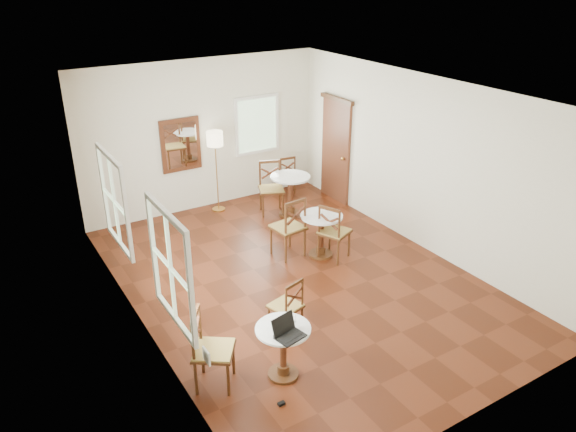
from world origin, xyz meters
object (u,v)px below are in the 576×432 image
at_px(cafe_table_near, 283,346).
at_px(chair_back_b, 271,188).
at_px(chair_back_a, 285,175).
at_px(laptop, 287,331).
at_px(navy_mug, 280,323).
at_px(chair_near_a, 287,306).
at_px(floor_lamp, 215,144).
at_px(chair_near_b, 211,350).
at_px(chair_mid_a, 289,227).
at_px(cafe_table_mid, 321,231).
at_px(power_adapter, 281,404).
at_px(mouse, 277,335).
at_px(cafe_table_back, 290,191).
at_px(water_glass, 294,318).
at_px(chair_mid_b, 333,232).

relative_size(cafe_table_near, chair_back_b, 0.67).
relative_size(cafe_table_near, chair_back_a, 0.81).
relative_size(laptop, navy_mug, 3.10).
distance_m(chair_near_a, floor_lamp, 4.46).
bearing_deg(chair_near_a, laptop, 43.39).
distance_m(chair_near_b, chair_mid_a, 3.34).
relative_size(cafe_table_mid, navy_mug, 6.25).
relative_size(laptop, power_adapter, 4.41).
bearing_deg(chair_mid_a, chair_back_b, -117.34).
bearing_deg(chair_mid_a, chair_near_b, 35.82).
height_order(cafe_table_mid, chair_mid_a, chair_mid_a).
height_order(floor_lamp, mouse, floor_lamp).
xyz_separation_m(chair_near_a, navy_mug, (-0.51, -0.68, 0.33)).
height_order(cafe_table_back, water_glass, cafe_table_back).
bearing_deg(cafe_table_mid, water_glass, -131.22).
relative_size(chair_back_a, water_glass, 9.39).
bearing_deg(cafe_table_near, laptop, -102.40).
height_order(floor_lamp, power_adapter, floor_lamp).
bearing_deg(chair_back_b, chair_back_a, 65.02).
bearing_deg(chair_mid_a, mouse, 49.21).
distance_m(cafe_table_near, chair_mid_b, 3.08).
bearing_deg(power_adapter, chair_mid_b, 44.66).
bearing_deg(cafe_table_back, chair_mid_a, -122.68).
relative_size(chair_near_b, floor_lamp, 0.61).
bearing_deg(mouse, navy_mug, 41.72).
relative_size(cafe_table_back, chair_near_b, 0.82).
distance_m(chair_mid_a, water_glass, 2.95).
xyz_separation_m(navy_mug, power_adapter, (-0.27, -0.47, -0.74)).
bearing_deg(laptop, chair_near_a, 46.54).
relative_size(cafe_table_back, floor_lamp, 0.50).
bearing_deg(chair_mid_a, power_adapter, 50.26).
bearing_deg(chair_mid_b, chair_back_b, -25.75).
bearing_deg(chair_back_a, cafe_table_near, 66.44).
relative_size(mouse, power_adapter, 1.23).
xyz_separation_m(cafe_table_near, cafe_table_mid, (2.15, 2.29, 0.03)).
height_order(cafe_table_near, floor_lamp, floor_lamp).
xyz_separation_m(cafe_table_mid, chair_near_b, (-2.94, -1.97, 0.03)).
bearing_deg(mouse, chair_back_a, 49.62).
xyz_separation_m(cafe_table_back, navy_mug, (-2.60, -3.94, 0.24)).
bearing_deg(mouse, cafe_table_near, 27.92).
bearing_deg(chair_near_a, cafe_table_mid, -152.02).
xyz_separation_m(chair_near_b, chair_mid_b, (3.05, 1.77, -0.00)).
height_order(chair_near_b, chair_mid_b, chair_near_b).
bearing_deg(chair_near_b, chair_back_a, -4.24).
distance_m(chair_near_b, chair_mid_b, 3.53).
relative_size(chair_near_a, chair_mid_b, 0.84).
bearing_deg(navy_mug, cafe_table_back, 56.60).
bearing_deg(chair_near_b, power_adapter, -109.88).
bearing_deg(navy_mug, cafe_table_mid, 45.99).
relative_size(chair_back_b, water_glass, 11.35).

